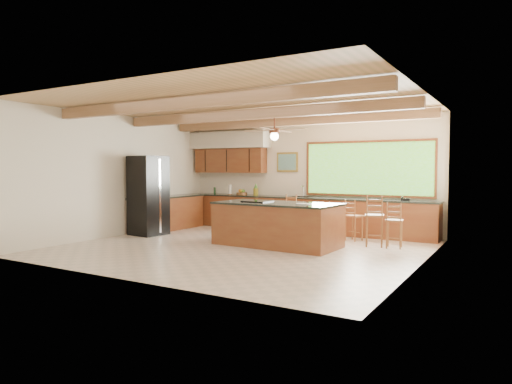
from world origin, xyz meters
The scene contains 9 objects.
ground centered at (0.00, 0.00, 0.00)m, with size 7.20×7.20×0.00m, color #BFAF9F.
room_shell centered at (-0.17, 0.65, 2.21)m, with size 7.27×6.54×3.02m.
counter_run centered at (-0.82, 2.52, 0.46)m, with size 7.12×3.10×1.26m.
island centered at (0.51, 0.60, 0.47)m, with size 2.75×1.39×0.96m.
refrigerator centered at (-3.05, 0.40, 0.99)m, with size 0.85×0.83×1.99m.
bar_stool_a centered at (0.10, 2.28, 0.61)m, with size 0.40×0.40×1.03m.
bar_stool_b centered at (2.35, 1.54, 0.65)m, with size 0.48×0.48×1.10m.
bar_stool_c centered at (2.78, 1.55, 0.57)m, with size 0.39×0.39×0.97m.
bar_stool_d centered at (1.73, 2.06, 0.57)m, with size 0.43×0.43×0.96m.
Camera 1 is at (5.10, -8.10, 1.68)m, focal length 32.00 mm.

